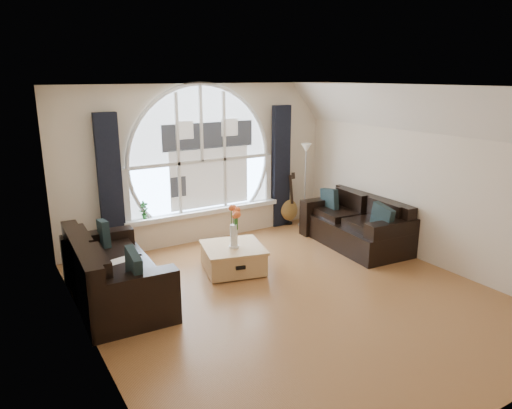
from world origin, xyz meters
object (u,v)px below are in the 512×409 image
(floor_lamp, at_px, (305,185))
(guitar, at_px, (289,199))
(sofa_left, at_px, (115,271))
(vase_flowers, at_px, (234,222))
(coffee_chest, at_px, (233,257))
(sofa_right, at_px, (355,223))
(potted_plant, at_px, (144,210))

(floor_lamp, distance_m, guitar, 0.40)
(sofa_left, bearing_deg, vase_flowers, 2.88)
(coffee_chest, bearing_deg, sofa_left, -163.78)
(sofa_right, height_order, floor_lamp, floor_lamp)
(sofa_right, relative_size, guitar, 1.78)
(sofa_right, bearing_deg, floor_lamp, 98.06)
(guitar, bearing_deg, coffee_chest, -136.78)
(sofa_right, bearing_deg, vase_flowers, -177.14)
(sofa_right, distance_m, coffee_chest, 2.32)
(coffee_chest, height_order, guitar, guitar)
(coffee_chest, xyz_separation_m, potted_plant, (-0.85, 1.50, 0.49))
(floor_lamp, bearing_deg, vase_flowers, -150.62)
(coffee_chest, xyz_separation_m, vase_flowers, (-0.01, -0.06, 0.56))
(floor_lamp, bearing_deg, sofa_right, -86.59)
(coffee_chest, xyz_separation_m, guitar, (2.00, 1.39, 0.32))
(vase_flowers, height_order, guitar, vase_flowers)
(sofa_right, xyz_separation_m, floor_lamp, (-0.08, 1.33, 0.40))
(guitar, bearing_deg, sofa_left, -150.42)
(sofa_left, relative_size, floor_lamp, 1.24)
(vase_flowers, relative_size, potted_plant, 2.34)
(vase_flowers, bearing_deg, coffee_chest, 77.41)
(vase_flowers, xyz_separation_m, guitar, (2.01, 1.45, -0.24))
(vase_flowers, xyz_separation_m, floor_lamp, (2.24, 1.26, 0.03))
(sofa_left, distance_m, sofa_right, 4.06)
(coffee_chest, height_order, vase_flowers, vase_flowers)
(sofa_left, distance_m, coffee_chest, 1.77)
(sofa_right, bearing_deg, potted_plant, 157.37)
(guitar, bearing_deg, sofa_right, -70.33)
(sofa_left, distance_m, potted_plant, 1.83)
(sofa_left, distance_m, floor_lamp, 4.20)
(sofa_right, distance_m, potted_plant, 3.56)
(coffee_chest, bearing_deg, guitar, 48.94)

